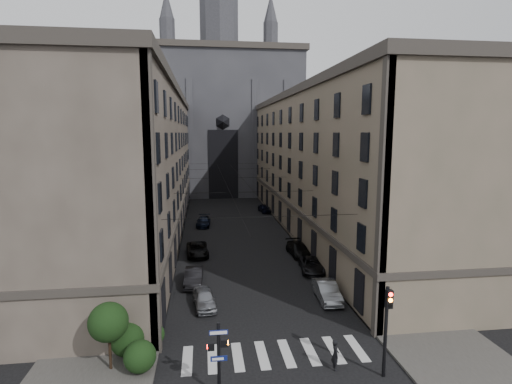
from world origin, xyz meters
name	(u,v)px	position (x,y,z in m)	size (l,w,h in m)	color
sidewalk_left	(156,233)	(-10.50, 36.00, 0.07)	(7.00, 80.00, 0.15)	#383533
sidewalk_right	(309,228)	(10.50, 36.00, 0.07)	(7.00, 80.00, 0.15)	#383533
zebra_crossing	(274,354)	(0.00, 5.00, 0.01)	(11.00, 3.20, 0.01)	beige
building_left	(130,164)	(-13.44, 36.00, 9.34)	(13.60, 60.60, 18.85)	#4A4239
building_right	(331,162)	(13.44, 36.00, 9.34)	(13.60, 60.60, 18.85)	brown
gothic_tower	(220,113)	(0.00, 74.96, 17.80)	(35.00, 23.00, 58.00)	#2D2D33
pedestrian_signal_left	(218,354)	(-3.51, 1.50, 2.32)	(1.02, 0.38, 4.00)	black
traffic_light_right	(387,321)	(5.60, 1.92, 3.29)	(0.34, 0.50, 5.20)	black
shrub_cluster	(126,336)	(-8.72, 5.01, 1.80)	(3.90, 4.40, 3.90)	black
tram_wires	(234,179)	(0.00, 35.63, 7.25)	(14.00, 60.00, 0.43)	black
car_left_near	(204,299)	(-4.20, 12.27, 0.68)	(1.61, 4.01, 1.37)	gray
car_left_midnear	(194,277)	(-5.11, 17.09, 0.72)	(1.51, 4.34, 1.43)	black
car_left_midfar	(197,249)	(-4.89, 25.64, 0.69)	(2.28, 4.95, 1.38)	black
car_left_far	(203,221)	(-4.20, 39.71, 0.68)	(1.91, 4.69, 1.36)	black
car_right_near	(327,291)	(5.61, 12.32, 0.74)	(1.56, 4.48, 1.48)	gray
car_right_midnear	(312,265)	(6.20, 18.99, 0.65)	(2.16, 4.69, 1.30)	black
car_right_midfar	(299,249)	(6.15, 24.17, 0.71)	(1.98, 4.86, 1.41)	black
car_right_far	(265,208)	(6.14, 48.48, 0.67)	(1.58, 3.93, 1.34)	black
pedestrian	(335,355)	(3.15, 3.00, 0.89)	(0.65, 0.43, 1.78)	black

